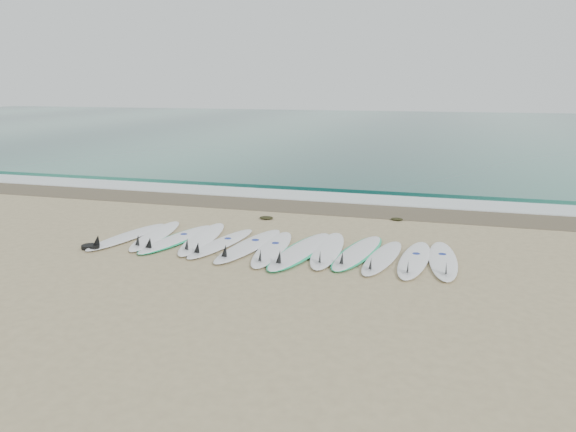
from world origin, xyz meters
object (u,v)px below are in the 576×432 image
(surfboard_6, at_px, (272,249))
(leash_coil, at_px, (91,247))
(surfboard_0, at_px, (125,237))
(surfboard_12, at_px, (443,260))

(surfboard_6, height_order, leash_coil, surfboard_6)
(surfboard_0, relative_size, surfboard_12, 0.99)
(surfboard_0, height_order, surfboard_12, surfboard_12)
(surfboard_0, xyz_separation_m, leash_coil, (-0.27, -0.88, -0.01))
(surfboard_0, bearing_deg, leash_coil, -98.61)
(surfboard_0, height_order, leash_coil, surfboard_0)
(surfboard_6, distance_m, surfboard_12, 3.37)
(surfboard_6, relative_size, leash_coil, 5.87)
(surfboard_0, distance_m, surfboard_6, 3.38)
(surfboard_12, distance_m, leash_coil, 7.10)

